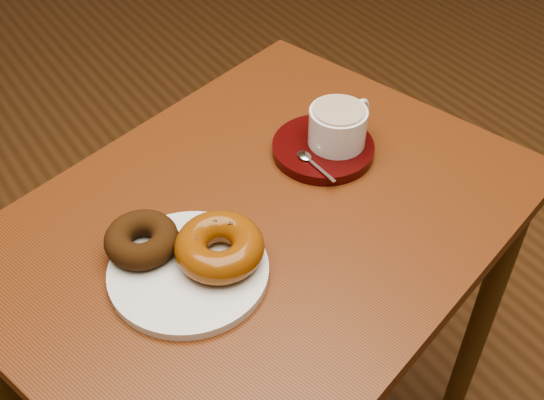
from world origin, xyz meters
TOP-DOWN VIEW (x-y plane):
  - cafe_table at (-0.14, 0.12)m, footprint 0.95×0.80m
  - donut_plate at (-0.29, 0.08)m, footprint 0.22×0.22m
  - donut_cinnamon at (-0.33, 0.15)m, footprint 0.13×0.13m
  - donut_caramel at (-0.25, 0.07)m, footprint 0.14×0.14m
  - saucer at (0.02, 0.18)m, footprint 0.23×0.23m
  - coffee_cup at (0.05, 0.17)m, footprint 0.12×0.09m
  - teaspoon at (-0.02, 0.16)m, footprint 0.02×0.09m

SIDE VIEW (x-z plane):
  - cafe_table at x=-0.14m, z-range 0.26..1.03m
  - donut_plate at x=-0.29m, z-range 0.77..0.78m
  - saucer at x=0.02m, z-range 0.77..0.79m
  - teaspoon at x=-0.02m, z-range 0.79..0.79m
  - donut_cinnamon at x=-0.33m, z-range 0.78..0.82m
  - donut_caramel at x=-0.25m, z-range 0.78..0.83m
  - coffee_cup at x=0.05m, z-range 0.79..0.85m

